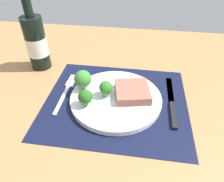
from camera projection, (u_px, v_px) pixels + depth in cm
name	position (u px, v px, depth cm)	size (l,w,h in cm)	color
ground_plane	(116.00, 105.00, 62.53)	(140.00, 110.00, 3.00)	#996D42
placemat	(116.00, 101.00, 61.49)	(41.41, 35.99, 0.30)	black
plate	(116.00, 99.00, 60.89)	(26.60, 26.60, 1.60)	silver
steak	(132.00, 92.00, 60.14)	(9.60, 9.97, 2.52)	#8C5647
broccoli_near_fork	(106.00, 88.00, 58.83)	(3.87, 3.87, 4.95)	#6B994C
broccoli_front_edge	(83.00, 79.00, 61.19)	(5.14, 5.14, 6.13)	#5B8942
broccoli_near_steak	(85.00, 97.00, 55.72)	(3.98, 3.98, 5.01)	#5B8942
fork	(66.00, 92.00, 64.07)	(2.40, 19.20, 0.50)	silver
knife	(172.00, 104.00, 59.82)	(1.80, 23.00, 0.80)	black
wine_bottle	(36.00, 42.00, 70.45)	(7.08, 7.08, 26.95)	black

